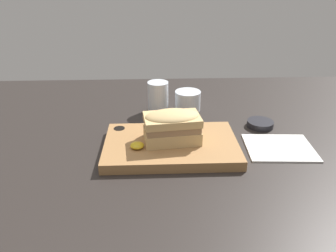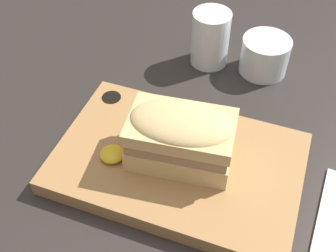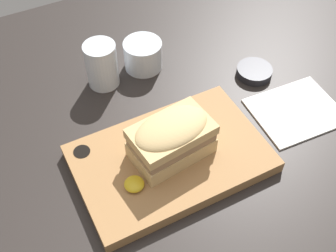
{
  "view_description": "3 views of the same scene",
  "coord_description": "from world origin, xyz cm",
  "px_view_note": "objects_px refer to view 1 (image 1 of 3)",
  "views": [
    {
      "loc": [
        0.56,
        -74.04,
        44.84
      ],
      "look_at": [
        3.61,
        -2.33,
        9.63
      ],
      "focal_mm": 35.0,
      "sensor_mm": 36.0,
      "label": 1
    },
    {
      "loc": [
        15.83,
        -35.68,
        50.03
      ],
      "look_at": [
        2.4,
        0.79,
        8.57
      ],
      "focal_mm": 45.0,
      "sensor_mm": 36.0,
      "label": 2
    },
    {
      "loc": [
        -16.4,
        -40.1,
        64.96
      ],
      "look_at": [
        5.67,
        2.65,
        8.09
      ],
      "focal_mm": 45.0,
      "sensor_mm": 36.0,
      "label": 3
    }
  ],
  "objects_px": {
    "water_glass": "(158,99)",
    "napkin": "(279,148)",
    "serving_board": "(171,145)",
    "sandwich": "(172,125)",
    "condiment_dish": "(260,124)",
    "wine_glass": "(188,101)"
  },
  "relations": [
    {
      "from": "water_glass",
      "to": "napkin",
      "type": "height_order",
      "value": "water_glass"
    },
    {
      "from": "serving_board",
      "to": "napkin",
      "type": "height_order",
      "value": "serving_board"
    },
    {
      "from": "water_glass",
      "to": "napkin",
      "type": "distance_m",
      "value": 0.41
    },
    {
      "from": "sandwich",
      "to": "condiment_dish",
      "type": "bearing_deg",
      "value": 24.61
    },
    {
      "from": "wine_glass",
      "to": "serving_board",
      "type": "bearing_deg",
      "value": -104.81
    },
    {
      "from": "sandwich",
      "to": "condiment_dish",
      "type": "xyz_separation_m",
      "value": [
        0.27,
        0.12,
        -0.06
      ]
    },
    {
      "from": "water_glass",
      "to": "wine_glass",
      "type": "height_order",
      "value": "water_glass"
    },
    {
      "from": "serving_board",
      "to": "sandwich",
      "type": "height_order",
      "value": "sandwich"
    },
    {
      "from": "napkin",
      "to": "sandwich",
      "type": "bearing_deg",
      "value": 178.62
    },
    {
      "from": "water_glass",
      "to": "condiment_dish",
      "type": "distance_m",
      "value": 0.33
    },
    {
      "from": "sandwich",
      "to": "wine_glass",
      "type": "bearing_deg",
      "value": 75.76
    },
    {
      "from": "wine_glass",
      "to": "napkin",
      "type": "relative_size",
      "value": 0.47
    },
    {
      "from": "serving_board",
      "to": "water_glass",
      "type": "xyz_separation_m",
      "value": [
        -0.03,
        0.25,
        0.03
      ]
    },
    {
      "from": "sandwich",
      "to": "water_glass",
      "type": "height_order",
      "value": "sandwich"
    },
    {
      "from": "serving_board",
      "to": "wine_glass",
      "type": "xyz_separation_m",
      "value": [
        0.07,
        0.26,
        0.02
      ]
    },
    {
      "from": "condiment_dish",
      "to": "napkin",
      "type": "bearing_deg",
      "value": -84.33
    },
    {
      "from": "water_glass",
      "to": "wine_glass",
      "type": "relative_size",
      "value": 1.18
    },
    {
      "from": "wine_glass",
      "to": "napkin",
      "type": "height_order",
      "value": "wine_glass"
    },
    {
      "from": "water_glass",
      "to": "condiment_dish",
      "type": "bearing_deg",
      "value": -23.08
    },
    {
      "from": "water_glass",
      "to": "condiment_dish",
      "type": "height_order",
      "value": "water_glass"
    },
    {
      "from": "sandwich",
      "to": "water_glass",
      "type": "xyz_separation_m",
      "value": [
        -0.03,
        0.25,
        -0.03
      ]
    },
    {
      "from": "sandwich",
      "to": "water_glass",
      "type": "distance_m",
      "value": 0.25
    }
  ]
}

